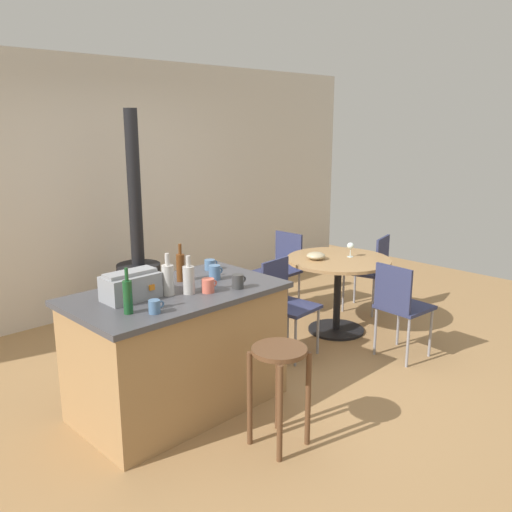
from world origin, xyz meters
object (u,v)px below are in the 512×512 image
object	(u,v)px
dining_table	(338,276)
bottle_2	(128,296)
cup_2	(210,265)
folding_chair_left	(281,266)
cup_1	(155,307)
cup_3	(215,272)
folding_chair_far	(371,267)
serving_bowl	(316,256)
wooden_stool	(279,373)
wood_stove	(139,276)
toolbox	(131,286)
bottle_0	(168,279)
kitchen_island	(178,349)
folding_chair_right	(285,300)
cup_4	(238,281)
bottle_1	(181,267)
bottle_3	(189,279)
wine_glass	(351,246)
cup_0	(208,285)
folding_chair_near	(400,303)

from	to	relation	value
dining_table	bottle_2	distance (m)	2.55
cup_2	folding_chair_left	bearing A→B (deg)	22.42
cup_2	cup_1	bearing A→B (deg)	-148.73
bottle_2	cup_3	distance (m)	0.89
folding_chair_far	serving_bowl	bearing A→B (deg)	178.55
wooden_stool	wood_stove	bearing A→B (deg)	77.03
toolbox	bottle_0	size ratio (longest dim) A/B	1.25
cup_1	bottle_2	bearing A→B (deg)	137.31
folding_chair_left	wood_stove	world-z (taller)	wood_stove
kitchen_island	bottle_2	distance (m)	0.76
folding_chair_far	folding_chair_right	size ratio (longest dim) A/B	1.00
bottle_0	cup_1	bearing A→B (deg)	-138.66
wooden_stool	cup_4	bearing A→B (deg)	71.98
bottle_2	cup_3	world-z (taller)	bottle_2
dining_table	folding_chair_right	size ratio (longest dim) A/B	1.19
cup_4	kitchen_island	bearing A→B (deg)	143.03
kitchen_island	wooden_stool	bearing A→B (deg)	-79.39
wood_stove	folding_chair_far	bearing A→B (deg)	-35.36
folding_chair_right	bottle_1	size ratio (longest dim) A/B	3.00
folding_chair_far	folding_chair_left	distance (m)	0.98
folding_chair_far	bottle_3	world-z (taller)	bottle_3
cup_3	serving_bowl	bearing A→B (deg)	8.30
folding_chair_far	bottle_2	distance (m)	3.30
bottle_1	bottle_3	world-z (taller)	bottle_1
folding_chair_left	kitchen_island	bearing A→B (deg)	-156.53
folding_chair_left	wood_stove	xyz separation A→B (m)	(-1.31, 0.76, 0.00)
wine_glass	bottle_2	bearing A→B (deg)	-174.91
toolbox	serving_bowl	size ratio (longest dim) A/B	2.03
cup_2	wooden_stool	bearing A→B (deg)	-108.44
folding_chair_right	cup_4	world-z (taller)	cup_4
wood_stove	bottle_2	world-z (taller)	wood_stove
wooden_stool	folding_chair_far	distance (m)	2.80
cup_1	wine_glass	distance (m)	2.54
wooden_stool	serving_bowl	size ratio (longest dim) A/B	3.72
dining_table	cup_4	bearing A→B (deg)	-167.63
folding_chair_far	cup_0	size ratio (longest dim) A/B	6.77
folding_chair_near	wine_glass	size ratio (longest dim) A/B	5.99
dining_table	serving_bowl	distance (m)	0.31
bottle_2	cup_4	distance (m)	0.84
folding_chair_near	cup_4	distance (m)	1.65
wooden_stool	folding_chair_near	size ratio (longest dim) A/B	0.78
wine_glass	toolbox	bearing A→B (deg)	-179.96
folding_chair_far	folding_chair_left	size ratio (longest dim) A/B	0.98
folding_chair_near	wine_glass	xyz separation A→B (m)	(0.26, 0.73, 0.35)
kitchen_island	folding_chair_far	distance (m)	2.76
wooden_stool	cup_4	xyz separation A→B (m)	(0.19, 0.58, 0.44)
kitchen_island	folding_chair_right	distance (m)	1.26
dining_table	wood_stove	size ratio (longest dim) A/B	0.47
cup_3	folding_chair_left	bearing A→B (deg)	27.36
folding_chair_left	folding_chair_right	size ratio (longest dim) A/B	1.02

